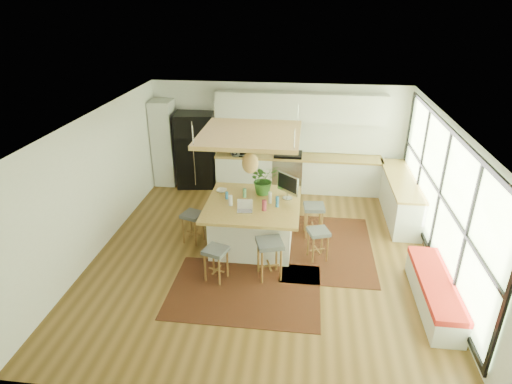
# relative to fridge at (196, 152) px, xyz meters

# --- Properties ---
(floor) EXTENTS (7.00, 7.00, 0.00)m
(floor) POSITION_rel_fridge_xyz_m (2.12, -3.17, -0.93)
(floor) COLOR #563C18
(floor) RESTS_ON ground
(ceiling) EXTENTS (7.00, 7.00, 0.00)m
(ceiling) POSITION_rel_fridge_xyz_m (2.12, -3.17, 1.78)
(ceiling) COLOR white
(ceiling) RESTS_ON ground
(wall_back) EXTENTS (6.50, 0.00, 6.50)m
(wall_back) POSITION_rel_fridge_xyz_m (2.12, 0.33, 0.42)
(wall_back) COLOR silver
(wall_back) RESTS_ON ground
(wall_front) EXTENTS (6.50, 0.00, 6.50)m
(wall_front) POSITION_rel_fridge_xyz_m (2.12, -6.67, 0.42)
(wall_front) COLOR silver
(wall_front) RESTS_ON ground
(wall_left) EXTENTS (0.00, 7.00, 7.00)m
(wall_left) POSITION_rel_fridge_xyz_m (-1.13, -3.17, 0.42)
(wall_left) COLOR silver
(wall_left) RESTS_ON ground
(wall_right) EXTENTS (0.00, 7.00, 7.00)m
(wall_right) POSITION_rel_fridge_xyz_m (5.37, -3.17, 0.42)
(wall_right) COLOR silver
(wall_right) RESTS_ON ground
(window_wall) EXTENTS (0.10, 6.20, 2.60)m
(window_wall) POSITION_rel_fridge_xyz_m (5.34, -3.17, 0.47)
(window_wall) COLOR black
(window_wall) RESTS_ON wall_right
(pantry) EXTENTS (0.55, 0.60, 2.25)m
(pantry) POSITION_rel_fridge_xyz_m (-0.83, 0.01, 0.20)
(pantry) COLOR silver
(pantry) RESTS_ON floor
(back_counter_base) EXTENTS (4.20, 0.60, 0.88)m
(back_counter_base) POSITION_rel_fridge_xyz_m (2.67, 0.01, -0.49)
(back_counter_base) COLOR silver
(back_counter_base) RESTS_ON floor
(back_counter_top) EXTENTS (4.24, 0.64, 0.05)m
(back_counter_top) POSITION_rel_fridge_xyz_m (2.67, 0.01, -0.03)
(back_counter_top) COLOR olive
(back_counter_top) RESTS_ON back_counter_base
(backsplash) EXTENTS (4.20, 0.02, 0.80)m
(backsplash) POSITION_rel_fridge_xyz_m (2.67, 0.31, 0.43)
(backsplash) COLOR white
(backsplash) RESTS_ON wall_back
(upper_cabinets) EXTENTS (4.20, 0.34, 0.70)m
(upper_cabinets) POSITION_rel_fridge_xyz_m (2.67, 0.15, 1.22)
(upper_cabinets) COLOR silver
(upper_cabinets) RESTS_ON wall_back
(range) EXTENTS (0.76, 0.62, 1.00)m
(range) POSITION_rel_fridge_xyz_m (2.42, 0.01, -0.43)
(range) COLOR #A5A5AA
(range) RESTS_ON floor
(right_counter_base) EXTENTS (0.60, 2.50, 0.88)m
(right_counter_base) POSITION_rel_fridge_xyz_m (5.05, -1.17, -0.49)
(right_counter_base) COLOR silver
(right_counter_base) RESTS_ON floor
(right_counter_top) EXTENTS (0.64, 2.54, 0.05)m
(right_counter_top) POSITION_rel_fridge_xyz_m (5.05, -1.17, -0.03)
(right_counter_top) COLOR olive
(right_counter_top) RESTS_ON right_counter_base
(window_bench) EXTENTS (0.52, 2.00, 0.50)m
(window_bench) POSITION_rel_fridge_xyz_m (5.07, -4.37, -0.68)
(window_bench) COLOR silver
(window_bench) RESTS_ON floor
(ceiling_panel) EXTENTS (1.86, 1.86, 0.80)m
(ceiling_panel) POSITION_rel_fridge_xyz_m (1.82, -2.77, 1.12)
(ceiling_panel) COLOR olive
(ceiling_panel) RESTS_ON ceiling
(rug_near) EXTENTS (2.60, 1.80, 0.01)m
(rug_near) POSITION_rel_fridge_xyz_m (1.93, -4.41, -0.92)
(rug_near) COLOR black
(rug_near) RESTS_ON floor
(rug_right) EXTENTS (1.80, 2.60, 0.01)m
(rug_right) POSITION_rel_fridge_xyz_m (3.39, -2.80, -0.92)
(rug_right) COLOR black
(rug_right) RESTS_ON floor
(fridge) EXTENTS (1.06, 0.87, 1.96)m
(fridge) POSITION_rel_fridge_xyz_m (0.00, 0.00, 0.00)
(fridge) COLOR black
(fridge) RESTS_ON floor
(island) EXTENTS (1.85, 1.85, 0.93)m
(island) POSITION_rel_fridge_xyz_m (1.87, -2.82, -0.46)
(island) COLOR olive
(island) RESTS_ON floor
(stool_near_left) EXTENTS (0.48, 0.48, 0.64)m
(stool_near_left) POSITION_rel_fridge_xyz_m (1.38, -4.12, -0.57)
(stool_near_left) COLOR #42464A
(stool_near_left) RESTS_ON floor
(stool_near_right) EXTENTS (0.56, 0.56, 0.75)m
(stool_near_right) POSITION_rel_fridge_xyz_m (2.31, -3.93, -0.57)
(stool_near_right) COLOR #42464A
(stool_near_right) RESTS_ON floor
(stool_right_front) EXTENTS (0.48, 0.48, 0.63)m
(stool_right_front) POSITION_rel_fridge_xyz_m (3.18, -3.23, -0.57)
(stool_right_front) COLOR #42464A
(stool_right_front) RESTS_ON floor
(stool_right_back) EXTENTS (0.46, 0.46, 0.71)m
(stool_right_back) POSITION_rel_fridge_xyz_m (3.09, -2.34, -0.57)
(stool_right_back) COLOR #42464A
(stool_right_back) RESTS_ON floor
(stool_left_side) EXTENTS (0.49, 0.49, 0.66)m
(stool_left_side) POSITION_rel_fridge_xyz_m (0.64, -2.89, -0.57)
(stool_left_side) COLOR #42464A
(stool_left_side) RESTS_ON floor
(laptop) EXTENTS (0.33, 0.34, 0.22)m
(laptop) POSITION_rel_fridge_xyz_m (1.77, -3.20, 0.12)
(laptop) COLOR #A5A5AA
(laptop) RESTS_ON island
(monitor) EXTENTS (0.56, 0.54, 0.53)m
(monitor) POSITION_rel_fridge_xyz_m (2.54, -2.54, 0.26)
(monitor) COLOR #A5A5AA
(monitor) RESTS_ON island
(microwave) EXTENTS (0.65, 0.51, 0.39)m
(microwave) POSITION_rel_fridge_xyz_m (1.23, -0.05, 0.20)
(microwave) COLOR #A5A5AA
(microwave) RESTS_ON back_counter_top
(island_plant) EXTENTS (0.81, 0.84, 0.49)m
(island_plant) POSITION_rel_fridge_xyz_m (2.03, -2.35, 0.25)
(island_plant) COLOR #1E4C19
(island_plant) RESTS_ON island
(island_bowl) EXTENTS (0.24, 0.24, 0.05)m
(island_bowl) POSITION_rel_fridge_xyz_m (1.16, -2.38, 0.03)
(island_bowl) COLOR beige
(island_bowl) RESTS_ON island
(island_bottle_0) EXTENTS (0.07, 0.07, 0.19)m
(island_bottle_0) POSITION_rel_fridge_xyz_m (1.32, -2.72, 0.10)
(island_bottle_0) COLOR #307CC0
(island_bottle_0) RESTS_ON island
(island_bottle_1) EXTENTS (0.07, 0.07, 0.19)m
(island_bottle_1) POSITION_rel_fridge_xyz_m (1.47, -2.97, 0.10)
(island_bottle_1) COLOR white
(island_bottle_1) RESTS_ON island
(island_bottle_2) EXTENTS (0.07, 0.07, 0.19)m
(island_bottle_2) POSITION_rel_fridge_xyz_m (2.12, -3.12, 0.10)
(island_bottle_2) COLOR #8F2F42
(island_bottle_2) RESTS_ON island
(island_bottle_3) EXTENTS (0.07, 0.07, 0.19)m
(island_bottle_3) POSITION_rel_fridge_xyz_m (2.22, -2.77, 0.10)
(island_bottle_3) COLOR beige
(island_bottle_3) RESTS_ON island
(island_bottle_4) EXTENTS (0.07, 0.07, 0.19)m
(island_bottle_4) POSITION_rel_fridge_xyz_m (1.67, -2.57, 0.10)
(island_bottle_4) COLOR #579268
(island_bottle_4) RESTS_ON island
(island_bottle_5) EXTENTS (0.07, 0.07, 0.19)m
(island_bottle_5) POSITION_rel_fridge_xyz_m (2.37, -2.92, 0.10)
(island_bottle_5) COLOR #307CC0
(island_bottle_5) RESTS_ON island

